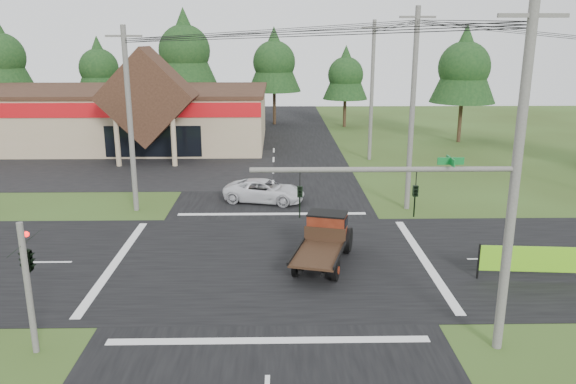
{
  "coord_description": "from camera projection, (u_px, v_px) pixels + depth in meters",
  "views": [
    {
      "loc": [
        0.33,
        -23.77,
        9.79
      ],
      "look_at": [
        0.86,
        3.84,
        2.2
      ],
      "focal_mm": 35.0,
      "sensor_mm": 36.0,
      "label": 1
    }
  ],
  "objects": [
    {
      "name": "utility_pole_n",
      "position": [
        372.0,
        90.0,
        45.34
      ],
      "size": [
        2.0,
        0.3,
        11.2
      ],
      "color": "#595651",
      "rests_on": "ground"
    },
    {
      "name": "tree_row_c",
      "position": [
        184.0,
        48.0,
        62.53
      ],
      "size": [
        7.28,
        7.28,
        13.13
      ],
      "color": "#332316",
      "rests_on": "ground"
    },
    {
      "name": "traffic_signal_mast",
      "position": [
        456.0,
        219.0,
        17.2
      ],
      "size": [
        8.12,
        0.24,
        7.0
      ],
      "color": "#595651",
      "rests_on": "ground"
    },
    {
      "name": "utility_pole_nw",
      "position": [
        130.0,
        119.0,
        31.64
      ],
      "size": [
        2.0,
        0.3,
        10.5
      ],
      "color": "#595651",
      "rests_on": "ground"
    },
    {
      "name": "tree_row_e",
      "position": [
        346.0,
        73.0,
        62.61
      ],
      "size": [
        5.04,
        5.04,
        9.09
      ],
      "color": "#332316",
      "rests_on": "ground"
    },
    {
      "name": "white_pickup",
      "position": [
        264.0,
        191.0,
        34.62
      ],
      "size": [
        5.33,
        3.36,
        1.37
      ],
      "primitive_type": "imported",
      "rotation": [
        0.0,
        0.0,
        1.34
      ],
      "color": "silver",
      "rests_on": "ground"
    },
    {
      "name": "tree_row_b",
      "position": [
        99.0,
        66.0,
        63.85
      ],
      "size": [
        5.6,
        5.6,
        10.1
      ],
      "color": "#332316",
      "rests_on": "ground"
    },
    {
      "name": "tree_row_d",
      "position": [
        274.0,
        60.0,
        64.04
      ],
      "size": [
        6.16,
        6.16,
        11.11
      ],
      "color": "#332316",
      "rests_on": "ground"
    },
    {
      "name": "tree_side_ne",
      "position": [
        464.0,
        65.0,
        52.8
      ],
      "size": [
        6.16,
        6.16,
        11.11
      ],
      "color": "#332316",
      "rests_on": "ground"
    },
    {
      "name": "parking_apron",
      "position": [
        93.0,
        168.0,
        43.56
      ],
      "size": [
        28.0,
        14.0,
        0.02
      ],
      "primitive_type": "cube",
      "color": "black",
      "rests_on": "ground"
    },
    {
      "name": "road_ew",
      "position": [
        271.0,
        261.0,
        25.5
      ],
      "size": [
        120.0,
        12.0,
        0.02
      ],
      "primitive_type": "cube",
      "color": "black",
      "rests_on": "ground"
    },
    {
      "name": "roadside_banner",
      "position": [
        533.0,
        263.0,
        23.27
      ],
      "size": [
        4.57,
        0.52,
        1.56
      ],
      "primitive_type": null,
      "rotation": [
        0.0,
        0.0,
        -0.09
      ],
      "color": "#68B918",
      "rests_on": "ground"
    },
    {
      "name": "ground",
      "position": [
        271.0,
        261.0,
        25.5
      ],
      "size": [
        120.0,
        120.0,
        0.0
      ],
      "primitive_type": "plane",
      "color": "#303F16",
      "rests_on": "ground"
    },
    {
      "name": "tree_row_a",
      "position": [
        0.0,
        55.0,
        61.38
      ],
      "size": [
        6.72,
        6.72,
        12.12
      ],
      "color": "#332316",
      "rests_on": "ground"
    },
    {
      "name": "utility_pole_nr",
      "position": [
        515.0,
        181.0,
        16.91
      ],
      "size": [
        2.0,
        0.3,
        11.0
      ],
      "color": "#595651",
      "rests_on": "ground"
    },
    {
      "name": "cvs_building",
      "position": [
        108.0,
        115.0,
        52.98
      ],
      "size": [
        30.4,
        18.2,
        9.19
      ],
      "color": "tan",
      "rests_on": "ground"
    },
    {
      "name": "road_ns",
      "position": [
        271.0,
        261.0,
        25.5
      ],
      "size": [
        12.0,
        120.0,
        0.02
      ],
      "primitive_type": "cube",
      "color": "black",
      "rests_on": "ground"
    },
    {
      "name": "antique_flatbed_truck",
      "position": [
        323.0,
        242.0,
        24.79
      ],
      "size": [
        3.28,
        5.51,
        2.16
      ],
      "primitive_type": null,
      "rotation": [
        0.0,
        0.0,
        -0.27
      ],
      "color": "#51180B",
      "rests_on": "ground"
    },
    {
      "name": "traffic_signal_corner",
      "position": [
        25.0,
        248.0,
        17.37
      ],
      "size": [
        0.53,
        2.48,
        4.4
      ],
      "color": "#595651",
      "rests_on": "ground"
    },
    {
      "name": "utility_pole_ne",
      "position": [
        412.0,
        109.0,
        31.8
      ],
      "size": [
        2.0,
        0.3,
        11.5
      ],
      "color": "#595651",
      "rests_on": "ground"
    }
  ]
}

